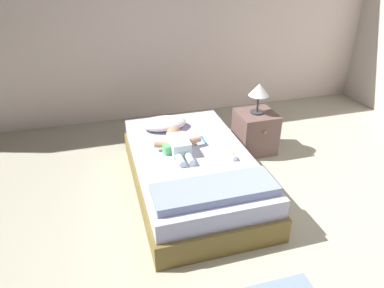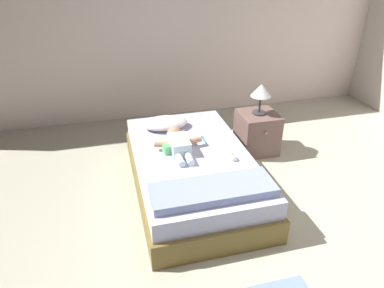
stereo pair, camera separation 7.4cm
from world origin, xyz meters
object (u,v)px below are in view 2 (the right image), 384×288
(nightstand, at_px, (257,132))
(baby_bottle, at_px, (232,156))
(bed, at_px, (192,171))
(baby, at_px, (178,143))
(toothbrush, at_px, (203,139))
(toy_block, at_px, (168,149))
(lamp, at_px, (261,92))
(pillow, at_px, (165,123))

(nightstand, height_order, baby_bottle, same)
(bed, distance_m, baby, 0.32)
(bed, relative_size, baby, 3.21)
(toothbrush, relative_size, baby_bottle, 1.48)
(nightstand, height_order, toy_block, toy_block)
(nightstand, height_order, lamp, lamp)
(pillow, xyz_separation_m, toothbrush, (0.33, -0.38, -0.05))
(nightstand, relative_size, toy_block, 4.56)
(toy_block, relative_size, baby_bottle, 0.92)
(pillow, height_order, toothbrush, pillow)
(bed, bearing_deg, pillow, 103.54)
(nightstand, xyz_separation_m, toy_block, (-1.15, -0.48, 0.21))
(pillow, bearing_deg, bed, -76.46)
(lamp, bearing_deg, bed, -149.42)
(pillow, xyz_separation_m, nightstand, (1.08, -0.06, -0.23))
(toy_block, bearing_deg, pillow, 82.02)
(baby, height_order, toothbrush, baby)
(bed, height_order, pillow, pillow)
(bed, relative_size, nightstand, 3.97)
(pillow, distance_m, toy_block, 0.54)
(toy_block, bearing_deg, bed, -16.66)
(toy_block, bearing_deg, baby, 24.07)
(nightstand, bearing_deg, lamp, 90.00)
(bed, xyz_separation_m, baby_bottle, (0.34, -0.19, 0.24))
(pillow, relative_size, lamp, 1.40)
(pillow, bearing_deg, lamp, -2.93)
(baby, relative_size, toy_block, 5.63)
(toothbrush, bearing_deg, bed, -128.25)
(bed, xyz_separation_m, pillow, (-0.15, 0.60, 0.27))
(pillow, distance_m, baby, 0.49)
(bed, relative_size, toothbrush, 11.19)
(toothbrush, xyz_separation_m, baby_bottle, (0.16, -0.42, 0.02))
(nightstand, relative_size, baby_bottle, 4.18)
(pillow, relative_size, baby_bottle, 4.26)
(pillow, height_order, baby_bottle, pillow)
(baby, distance_m, toothbrush, 0.31)
(toothbrush, xyz_separation_m, nightstand, (0.75, 0.32, -0.18))
(bed, bearing_deg, toy_block, 163.34)
(bed, bearing_deg, lamp, 30.58)
(pillow, bearing_deg, toothbrush, -49.13)
(baby, bearing_deg, nightstand, 22.63)
(baby, bearing_deg, toy_block, -155.93)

